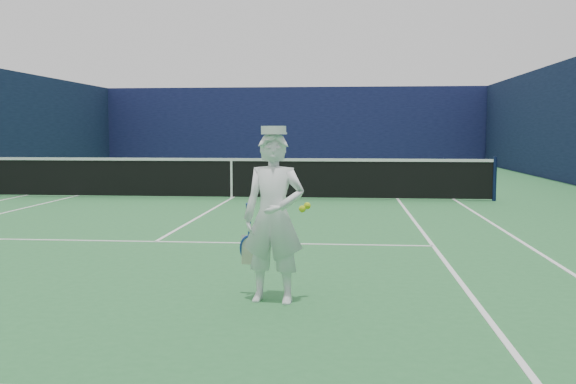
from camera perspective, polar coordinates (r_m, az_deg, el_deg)
The scene contains 5 objects.
ground at distance 16.06m, azimuth -5.03°, elevation -0.57°, with size 80.00×80.00×0.00m, color #2A6F38.
court_markings at distance 16.06m, azimuth -5.03°, elevation -0.56°, with size 11.03×23.83×0.01m.
windscreen_fence at distance 15.98m, azimuth -5.09°, elevation 6.58°, with size 20.12×36.12×4.00m.
tennis_net at distance 16.01m, azimuth -5.05°, elevation 1.41°, with size 12.88×0.09×1.07m.
tennis_player at distance 6.18m, azimuth -1.28°, elevation -2.24°, with size 0.75×0.54×1.71m.
Camera 1 is at (2.86, -15.71, 1.65)m, focal length 40.00 mm.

